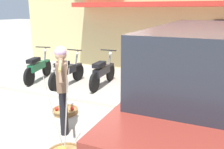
% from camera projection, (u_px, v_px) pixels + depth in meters
% --- Properties ---
extents(ground_plane, '(90.00, 90.00, 0.00)m').
position_uv_depth(ground_plane, '(85.00, 115.00, 5.49)').
color(ground_plane, '#9E998C').
extents(sidewalk_curb, '(20.00, 0.24, 0.10)m').
position_uv_depth(sidewalk_curb, '(99.00, 102.00, 6.10)').
color(sidewalk_curb, '#BAB4A5').
rests_on(sidewalk_curb, ground).
extents(fruit_vendor, '(1.02, 1.49, 1.70)m').
position_uv_depth(fruit_vendor, '(62.00, 84.00, 4.47)').
color(fruit_vendor, black).
rests_on(fruit_vendor, ground).
extents(fruit_basket_left_side, '(0.59, 0.59, 1.45)m').
position_uv_depth(fruit_basket_left_side, '(65.00, 110.00, 5.54)').
color(fruit_basket_left_side, '#9E7542').
rests_on(fruit_basket_left_side, ground).
extents(motorcycle_nearest_shop, '(0.60, 1.79, 1.09)m').
position_uv_depth(motorcycle_nearest_shop, '(38.00, 68.00, 8.02)').
color(motorcycle_nearest_shop, black).
rests_on(motorcycle_nearest_shop, ground).
extents(motorcycle_second_in_row, '(0.54, 1.82, 1.09)m').
position_uv_depth(motorcycle_second_in_row, '(67.00, 72.00, 7.46)').
color(motorcycle_second_in_row, black).
rests_on(motorcycle_second_in_row, ground).
extents(motorcycle_third_in_row, '(0.54, 1.82, 1.09)m').
position_uv_depth(motorcycle_third_in_row, '(103.00, 72.00, 7.42)').
color(motorcycle_third_in_row, black).
rests_on(motorcycle_third_in_row, ground).
extents(parked_truck, '(2.20, 4.83, 2.10)m').
position_uv_depth(parked_truck, '(215.00, 91.00, 3.63)').
color(parked_truck, maroon).
rests_on(parked_truck, ground).
extents(storefront_building, '(13.00, 6.00, 4.20)m').
position_uv_depth(storefront_building, '(182.00, 15.00, 10.78)').
color(storefront_building, '#DBC684').
rests_on(storefront_building, ground).
extents(wooden_crate, '(0.44, 0.36, 0.32)m').
position_uv_depth(wooden_crate, '(164.00, 87.00, 6.93)').
color(wooden_crate, olive).
rests_on(wooden_crate, ground).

